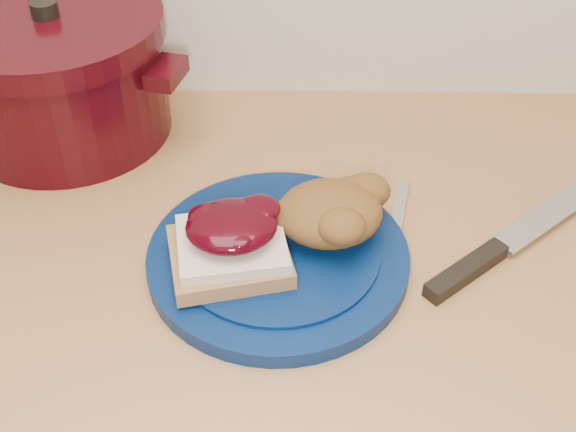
{
  "coord_description": "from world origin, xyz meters",
  "views": [
    {
      "loc": [
        0.07,
        0.9,
        1.44
      ],
      "look_at": [
        0.06,
        1.47,
        0.95
      ],
      "focal_mm": 45.0,
      "sensor_mm": 36.0,
      "label": 1
    }
  ],
  "objects_px": {
    "butter_knife": "(395,229)",
    "dutch_oven": "(60,75)",
    "plate": "(278,258)",
    "chef_knife": "(491,254)"
  },
  "relations": [
    {
      "from": "plate",
      "to": "dutch_oven",
      "type": "height_order",
      "value": "dutch_oven"
    },
    {
      "from": "plate",
      "to": "dutch_oven",
      "type": "xyz_separation_m",
      "value": [
        -0.28,
        0.25,
        0.07
      ]
    },
    {
      "from": "butter_knife",
      "to": "chef_knife",
      "type": "bearing_deg",
      "value": -102.04
    },
    {
      "from": "chef_knife",
      "to": "plate",
      "type": "bearing_deg",
      "value": 142.63
    },
    {
      "from": "plate",
      "to": "dutch_oven",
      "type": "bearing_deg",
      "value": 138.24
    },
    {
      "from": "plate",
      "to": "butter_knife",
      "type": "bearing_deg",
      "value": 22.9
    },
    {
      "from": "plate",
      "to": "butter_knife",
      "type": "distance_m",
      "value": 0.14
    },
    {
      "from": "butter_knife",
      "to": "dutch_oven",
      "type": "distance_m",
      "value": 0.46
    },
    {
      "from": "plate",
      "to": "butter_knife",
      "type": "xyz_separation_m",
      "value": [
        0.13,
        0.05,
        -0.01
      ]
    },
    {
      "from": "dutch_oven",
      "to": "chef_knife",
      "type": "bearing_deg",
      "value": -25.34
    }
  ]
}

